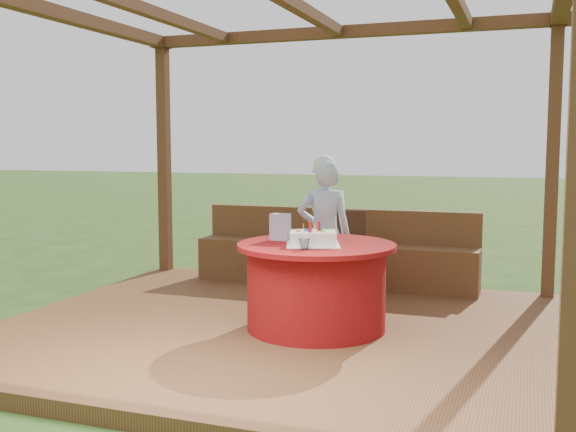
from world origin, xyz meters
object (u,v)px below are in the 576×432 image
Objects in this scene: table at (316,286)px; gift_bag at (280,227)px; bench at (334,260)px; birthday_cake at (313,238)px; chair at (345,250)px; drinking_glass at (304,244)px; elderly_woman at (324,231)px.

table is 0.57m from gift_bag.
birthday_cake reaches higher than bench.
chair is at bearing 79.97° from gift_bag.
gift_bag is 2.48× the size of drinking_glass.
drinking_glass is at bearing -88.77° from table.
birthday_cake is 5.89× the size of drinking_glass.
elderly_woman is (-0.15, 0.73, 0.34)m from table.
elderly_woman reaches higher than chair.
drinking_glass is (0.01, -0.33, 0.38)m from table.
drinking_glass is at bearing -87.81° from birthday_cake.
bench is 1.91m from birthday_cake.
chair is at bearing 93.50° from birthday_cake.
elderly_woman is at bearing -79.63° from bench.
bench is 33.88× the size of drinking_glass.
birthday_cake is at bearing -91.44° from table.
elderly_woman reaches higher than bench.
birthday_cake reaches higher than chair.
gift_bag reaches higher than drinking_glass.
gift_bag is (-0.26, -1.14, 0.35)m from chair.
bench is at bearing 100.41° from birthday_cake.
elderly_woman is at bearing 76.91° from gift_bag.
bench is 5.76× the size of birthday_cake.
chair reaches higher than drinking_glass.
gift_bag is at bearing 130.07° from drinking_glass.
bench is at bearing 116.25° from chair.
bench is 2.36× the size of table.
gift_bag is at bearing 153.59° from birthday_cake.
elderly_woman reaches higher than gift_bag.
bench is 13.64× the size of gift_bag.
chair is 1.34m from birthday_cake.
gift_bag reaches higher than bench.
bench is 1.74m from gift_bag.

